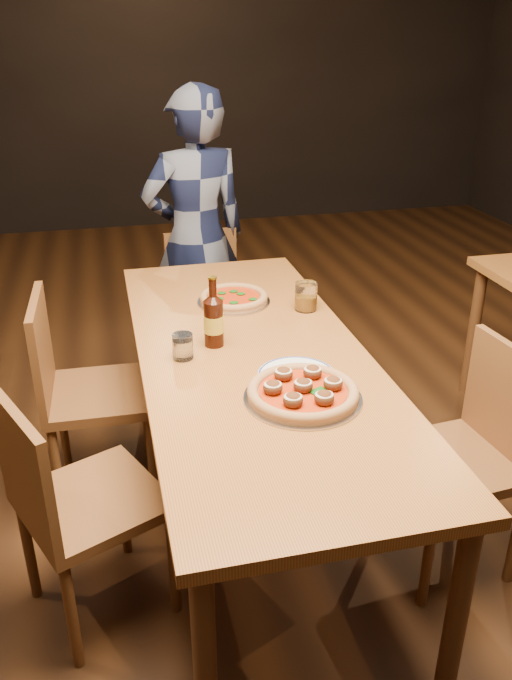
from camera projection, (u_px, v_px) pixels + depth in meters
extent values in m
plane|color=black|center=(253.00, 517.00, 2.68)|extent=(9.00, 9.00, 0.00)
plane|color=black|center=(140.00, 63.00, 6.00)|extent=(7.00, 0.00, 7.00)
cube|color=brown|center=(253.00, 357.00, 2.37)|extent=(0.80, 2.00, 0.04)
cylinder|color=#512F17|center=(205.00, 674.00, 1.64)|extent=(0.06, 0.06, 0.71)
cylinder|color=#512F17|center=(143.00, 348.00, 3.29)|extent=(0.06, 0.06, 0.71)
cylinder|color=#512F17|center=(456.00, 622.00, 1.78)|extent=(0.06, 0.06, 0.71)
cylinder|color=#512F17|center=(276.00, 335.00, 3.43)|extent=(0.06, 0.06, 0.71)
cylinder|color=#512F17|center=(474.00, 331.00, 3.47)|extent=(0.06, 0.06, 0.71)
cylinder|color=#B7B7BF|center=(303.00, 398.00, 2.06)|extent=(0.37, 0.37, 0.01)
cylinder|color=tan|center=(303.00, 394.00, 2.06)|extent=(0.34, 0.34, 0.02)
torus|color=tan|center=(303.00, 392.00, 2.05)|extent=(0.35, 0.35, 0.03)
cylinder|color=#9C3209|center=(303.00, 391.00, 2.05)|extent=(0.28, 0.28, 0.00)
cylinder|color=#B7B7BF|center=(234.00, 302.00, 2.79)|extent=(0.31, 0.31, 0.01)
cylinder|color=tan|center=(234.00, 299.00, 2.78)|extent=(0.28, 0.28, 0.02)
torus|color=tan|center=(234.00, 297.00, 2.78)|extent=(0.29, 0.29, 0.03)
cylinder|color=#9C3209|center=(234.00, 296.00, 2.78)|extent=(0.22, 0.22, 0.00)
cylinder|color=white|center=(297.00, 377.00, 2.17)|extent=(0.26, 0.26, 0.02)
cylinder|color=black|center=(214.00, 324.00, 2.38)|extent=(0.07, 0.07, 0.17)
cylinder|color=black|center=(213.00, 290.00, 2.32)|extent=(0.03, 0.03, 0.09)
cylinder|color=yellow|center=(214.00, 324.00, 2.38)|extent=(0.07, 0.07, 0.06)
cylinder|color=white|center=(183.00, 346.00, 2.30)|extent=(0.07, 0.07, 0.09)
cylinder|color=#9F6212|center=(306.00, 296.00, 2.69)|extent=(0.09, 0.09, 0.11)
imported|color=black|center=(196.00, 239.00, 3.52)|extent=(0.62, 0.46, 1.56)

